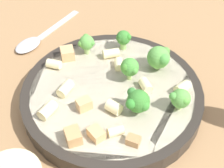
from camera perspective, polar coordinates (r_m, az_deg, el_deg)
ground_plane at (r=0.50m, az=0.00°, el=-3.09°), size 2.00×2.00×0.00m
pasta_bowl at (r=0.49m, az=0.00°, el=-1.77°), size 0.28×0.28×0.03m
broccoli_floret_0 at (r=0.54m, az=-4.67°, el=7.55°), size 0.03×0.03×0.04m
broccoli_floret_1 at (r=0.54m, az=2.05°, el=8.35°), size 0.03×0.03×0.04m
broccoli_floret_2 at (r=0.44m, az=4.35°, el=-3.46°), size 0.04×0.03×0.04m
broccoli_floret_3 at (r=0.51m, az=8.60°, el=4.91°), size 0.04×0.04×0.04m
broccoli_floret_4 at (r=0.45m, az=12.43°, el=-2.64°), size 0.03×0.03×0.03m
broccoli_floret_5 at (r=0.48m, az=3.39°, el=2.91°), size 0.03×0.03×0.04m
rigatoni_0 at (r=0.53m, az=-0.17°, el=5.63°), size 0.02×0.03×0.02m
rigatoni_1 at (r=0.48m, az=6.15°, el=-0.26°), size 0.03×0.02×0.01m
rigatoni_2 at (r=0.52m, az=-10.56°, el=3.61°), size 0.03×0.03×0.01m
rigatoni_3 at (r=0.45m, az=-11.70°, el=-4.72°), size 0.03×0.03×0.02m
rigatoni_4 at (r=0.45m, az=0.35°, el=-4.29°), size 0.03×0.02×0.02m
rigatoni_5 at (r=0.42m, az=0.68°, el=-8.58°), size 0.02×0.02×0.01m
rigatoni_6 at (r=0.48m, az=-8.51°, el=-0.86°), size 0.03×0.03×0.02m
rigatoni_7 at (r=0.48m, az=12.80°, el=-0.73°), size 0.02×0.02×0.02m
rigatoni_8 at (r=0.51m, az=1.19°, el=3.66°), size 0.03×0.02×0.01m
chicken_chunk_0 at (r=0.42m, az=3.91°, el=-10.25°), size 0.02×0.02×0.01m
chicken_chunk_1 at (r=0.54m, az=-8.15°, el=5.55°), size 0.03×0.03×0.02m
chicken_chunk_2 at (r=0.42m, az=-7.11°, el=-9.43°), size 0.03×0.03×0.02m
chicken_chunk_3 at (r=0.42m, az=-2.88°, el=-9.03°), size 0.02×0.02×0.01m
chicken_chunk_4 at (r=0.45m, az=-5.14°, el=-3.68°), size 0.02×0.02×0.02m
spoon at (r=0.64m, az=-13.64°, el=7.96°), size 0.08×0.18×0.01m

